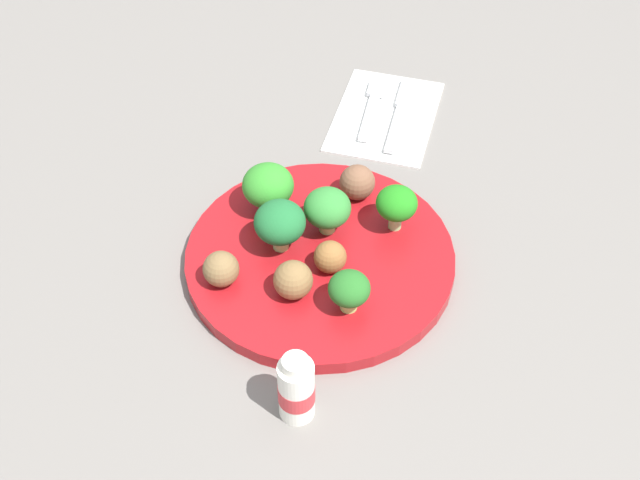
{
  "coord_description": "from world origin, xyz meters",
  "views": [
    {
      "loc": [
        -0.58,
        -0.13,
        0.67
      ],
      "look_at": [
        0.0,
        0.0,
        0.04
      ],
      "focal_mm": 47.98,
      "sensor_mm": 36.0,
      "label": 1
    }
  ],
  "objects_px": {
    "broccoli_floret_center": "(331,209)",
    "broccoli_floret_front_left": "(279,226)",
    "knife": "(401,111)",
    "broccoli_floret_mid_right": "(397,204)",
    "fork": "(372,106)",
    "napkin": "(385,115)",
    "plate": "(320,258)",
    "meatball_near_rim": "(221,269)",
    "meatball_front_left": "(293,280)",
    "broccoli_floret_far_rim": "(268,186)",
    "broccoli_floret_front_right": "(349,289)",
    "meatball_center": "(357,182)",
    "meatball_mid_right": "(330,257)",
    "yogurt_bottle": "(296,389)"
  },
  "relations": [
    {
      "from": "broccoli_floret_front_left",
      "to": "broccoli_floret_far_rim",
      "type": "xyz_separation_m",
      "value": [
        0.06,
        0.03,
        -0.0
      ]
    },
    {
      "from": "napkin",
      "to": "yogurt_bottle",
      "type": "distance_m",
      "value": 0.44
    },
    {
      "from": "broccoli_floret_front_left",
      "to": "yogurt_bottle",
      "type": "relative_size",
      "value": 0.74
    },
    {
      "from": "broccoli_floret_front_right",
      "to": "broccoli_floret_far_rim",
      "type": "height_order",
      "value": "broccoli_floret_far_rim"
    },
    {
      "from": "plate",
      "to": "fork",
      "type": "height_order",
      "value": "plate"
    },
    {
      "from": "fork",
      "to": "napkin",
      "type": "bearing_deg",
      "value": -115.65
    },
    {
      "from": "meatball_center",
      "to": "broccoli_floret_mid_right",
      "type": "bearing_deg",
      "value": -128.72
    },
    {
      "from": "broccoli_floret_front_right",
      "to": "yogurt_bottle",
      "type": "height_order",
      "value": "yogurt_bottle"
    },
    {
      "from": "broccoli_floret_far_rim",
      "to": "knife",
      "type": "xyz_separation_m",
      "value": [
        0.21,
        -0.11,
        -0.04
      ]
    },
    {
      "from": "plate",
      "to": "meatball_mid_right",
      "type": "height_order",
      "value": "meatball_mid_right"
    },
    {
      "from": "plate",
      "to": "broccoli_floret_mid_right",
      "type": "distance_m",
      "value": 0.1
    },
    {
      "from": "meatball_mid_right",
      "to": "meatball_center",
      "type": "bearing_deg",
      "value": -3.3
    },
    {
      "from": "plate",
      "to": "napkin",
      "type": "bearing_deg",
      "value": -5.78
    },
    {
      "from": "broccoli_floret_mid_right",
      "to": "meatball_front_left",
      "type": "relative_size",
      "value": 1.33
    },
    {
      "from": "plate",
      "to": "fork",
      "type": "xyz_separation_m",
      "value": [
        0.27,
        -0.01,
        -0.0
      ]
    },
    {
      "from": "meatball_mid_right",
      "to": "fork",
      "type": "relative_size",
      "value": 0.28
    },
    {
      "from": "broccoli_floret_center",
      "to": "broccoli_floret_mid_right",
      "type": "bearing_deg",
      "value": -73.19
    },
    {
      "from": "broccoli_floret_center",
      "to": "broccoli_floret_far_rim",
      "type": "relative_size",
      "value": 0.91
    },
    {
      "from": "broccoli_floret_center",
      "to": "broccoli_floret_front_left",
      "type": "distance_m",
      "value": 0.06
    },
    {
      "from": "meatball_near_rim",
      "to": "napkin",
      "type": "height_order",
      "value": "meatball_near_rim"
    },
    {
      "from": "napkin",
      "to": "plate",
      "type": "bearing_deg",
      "value": 174.22
    },
    {
      "from": "broccoli_floret_far_rim",
      "to": "meatball_near_rim",
      "type": "xyz_separation_m",
      "value": [
        -0.11,
        0.02,
        -0.02
      ]
    },
    {
      "from": "broccoli_floret_mid_right",
      "to": "fork",
      "type": "distance_m",
      "value": 0.22
    },
    {
      "from": "broccoli_floret_center",
      "to": "broccoli_floret_mid_right",
      "type": "distance_m",
      "value": 0.07
    },
    {
      "from": "yogurt_bottle",
      "to": "meatball_front_left",
      "type": "bearing_deg",
      "value": 15.05
    },
    {
      "from": "meatball_near_rim",
      "to": "napkin",
      "type": "bearing_deg",
      "value": -19.82
    },
    {
      "from": "meatball_mid_right",
      "to": "yogurt_bottle",
      "type": "bearing_deg",
      "value": -178.48
    },
    {
      "from": "meatball_near_rim",
      "to": "broccoli_floret_front_left",
      "type": "bearing_deg",
      "value": -40.74
    },
    {
      "from": "plate",
      "to": "knife",
      "type": "relative_size",
      "value": 1.93
    },
    {
      "from": "plate",
      "to": "meatball_near_rim",
      "type": "distance_m",
      "value": 0.11
    },
    {
      "from": "broccoli_floret_front_left",
      "to": "meatball_near_rim",
      "type": "height_order",
      "value": "broccoli_floret_front_left"
    },
    {
      "from": "meatball_near_rim",
      "to": "yogurt_bottle",
      "type": "height_order",
      "value": "yogurt_bottle"
    },
    {
      "from": "meatball_mid_right",
      "to": "knife",
      "type": "bearing_deg",
      "value": -6.05
    },
    {
      "from": "broccoli_floret_center",
      "to": "fork",
      "type": "relative_size",
      "value": 0.43
    },
    {
      "from": "broccoli_floret_front_left",
      "to": "broccoli_floret_front_right",
      "type": "height_order",
      "value": "broccoli_floret_front_left"
    },
    {
      "from": "plate",
      "to": "broccoli_floret_far_rim",
      "type": "distance_m",
      "value": 0.1
    },
    {
      "from": "broccoli_floret_mid_right",
      "to": "yogurt_bottle",
      "type": "relative_size",
      "value": 0.67
    },
    {
      "from": "broccoli_floret_front_left",
      "to": "meatball_center",
      "type": "relative_size",
      "value": 1.48
    },
    {
      "from": "meatball_near_rim",
      "to": "fork",
      "type": "xyz_separation_m",
      "value": [
        0.32,
        -0.1,
        -0.03
      ]
    },
    {
      "from": "meatball_center",
      "to": "napkin",
      "type": "bearing_deg",
      "value": -1.83
    },
    {
      "from": "broccoli_floret_front_right",
      "to": "meatball_center",
      "type": "distance_m",
      "value": 0.16
    },
    {
      "from": "meatball_near_rim",
      "to": "knife",
      "type": "relative_size",
      "value": 0.25
    },
    {
      "from": "plate",
      "to": "napkin",
      "type": "distance_m",
      "value": 0.26
    },
    {
      "from": "broccoli_floret_center",
      "to": "fork",
      "type": "height_order",
      "value": "broccoli_floret_center"
    },
    {
      "from": "broccoli_floret_front_right",
      "to": "plate",
      "type": "bearing_deg",
      "value": 33.74
    },
    {
      "from": "broccoli_floret_front_left",
      "to": "broccoli_floret_far_rim",
      "type": "bearing_deg",
      "value": 24.83
    },
    {
      "from": "meatball_near_rim",
      "to": "meatball_front_left",
      "type": "distance_m",
      "value": 0.07
    },
    {
      "from": "broccoli_floret_front_right",
      "to": "meatball_center",
      "type": "relative_size",
      "value": 1.15
    },
    {
      "from": "broccoli_floret_mid_right",
      "to": "meatball_mid_right",
      "type": "distance_m",
      "value": 0.09
    },
    {
      "from": "broccoli_floret_center",
      "to": "knife",
      "type": "distance_m",
      "value": 0.23
    }
  ]
}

